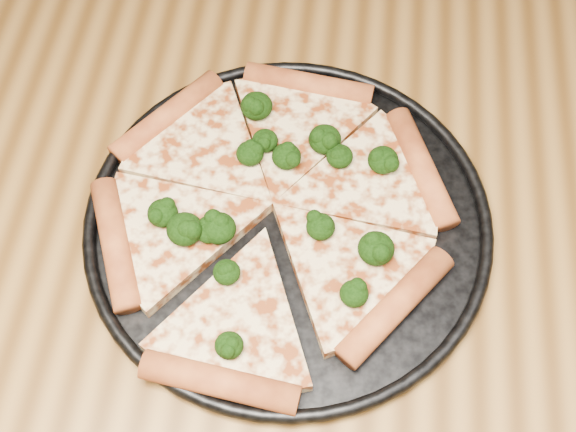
# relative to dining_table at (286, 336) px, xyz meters

# --- Properties ---
(dining_table) EXTENTS (1.20, 0.90, 0.75)m
(dining_table) POSITION_rel_dining_table_xyz_m (0.00, 0.00, 0.00)
(dining_table) COLOR brown
(dining_table) RESTS_ON ground
(pizza_pan) EXTENTS (0.38, 0.38, 0.02)m
(pizza_pan) POSITION_rel_dining_table_xyz_m (-0.01, 0.08, 0.10)
(pizza_pan) COLOR black
(pizza_pan) RESTS_ON dining_table
(pizza) EXTENTS (0.35, 0.36, 0.03)m
(pizza) POSITION_rel_dining_table_xyz_m (-0.02, 0.08, 0.11)
(pizza) COLOR beige
(pizza) RESTS_ON pizza_pan
(broccoli_florets) EXTENTS (0.22, 0.28, 0.02)m
(broccoli_florets) POSITION_rel_dining_table_xyz_m (-0.02, 0.09, 0.12)
(broccoli_florets) COLOR black
(broccoli_florets) RESTS_ON pizza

